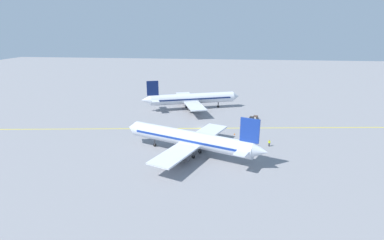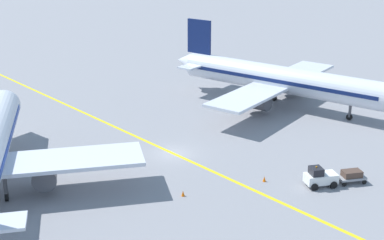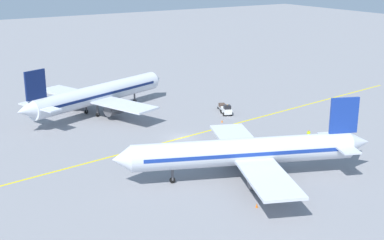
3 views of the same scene
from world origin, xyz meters
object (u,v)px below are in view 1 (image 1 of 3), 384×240
at_px(baggage_tug_white, 252,120).
at_px(baggage_cart_trailing, 255,117).
at_px(airplane_adjacent_stand, 191,99).
at_px(traffic_cone_near_nose, 234,134).
at_px(ground_crew_worker, 269,143).
at_px(traffic_cone_mid_apron, 240,125).
at_px(traffic_cone_by_wingtip, 165,168).
at_px(airplane_at_gate, 191,139).

xyz_separation_m(baggage_tug_white, baggage_cart_trailing, (3.08, -1.19, -0.14)).
height_order(airplane_adjacent_stand, traffic_cone_near_nose, airplane_adjacent_stand).
relative_size(baggage_tug_white, baggage_cart_trailing, 1.14).
bearing_deg(ground_crew_worker, traffic_cone_near_nose, 48.83).
bearing_deg(ground_crew_worker, airplane_adjacent_stand, 35.26).
height_order(baggage_tug_white, ground_crew_worker, baggage_tug_white).
distance_m(baggage_tug_white, traffic_cone_near_nose, 13.10).
bearing_deg(traffic_cone_mid_apron, traffic_cone_by_wingtip, 151.68).
bearing_deg(baggage_cart_trailing, traffic_cone_near_nose, 155.77).
relative_size(baggage_tug_white, traffic_cone_by_wingtip, 6.07).
distance_m(baggage_cart_trailing, traffic_cone_by_wingtip, 42.97).
relative_size(airplane_adjacent_stand, baggage_tug_white, 10.31).
bearing_deg(airplane_at_gate, baggage_tug_white, -30.71).
bearing_deg(traffic_cone_mid_apron, traffic_cone_near_nose, 166.97).
bearing_deg(traffic_cone_near_nose, ground_crew_worker, -131.17).
bearing_deg(baggage_tug_white, baggage_cart_trailing, -21.16).
xyz_separation_m(airplane_at_gate, airplane_adjacent_stand, (40.06, 4.78, 0.00)).
distance_m(traffic_cone_mid_apron, traffic_cone_by_wingtip, 34.68).
bearing_deg(airplane_adjacent_stand, baggage_cart_trailing, -116.18).
relative_size(airplane_at_gate, baggage_tug_white, 10.20).
bearing_deg(baggage_cart_trailing, ground_crew_worker, -175.89).
bearing_deg(traffic_cone_by_wingtip, ground_crew_worker, -56.57).
relative_size(baggage_tug_white, ground_crew_worker, 1.99).
bearing_deg(baggage_tug_white, airplane_at_gate, 149.29).
relative_size(ground_crew_worker, traffic_cone_by_wingtip, 3.05).
bearing_deg(traffic_cone_near_nose, baggage_tug_white, -25.01).
relative_size(airplane_adjacent_stand, baggage_cart_trailing, 11.75).
bearing_deg(baggage_cart_trailing, traffic_cone_by_wingtip, 150.29).
distance_m(airplane_at_gate, baggage_tug_white, 30.78).
distance_m(traffic_cone_near_nose, traffic_cone_mid_apron, 8.37).
bearing_deg(airplane_at_gate, baggage_cart_trailing, -29.78).
bearing_deg(airplane_at_gate, traffic_cone_by_wingtip, 150.58).
relative_size(airplane_adjacent_stand, traffic_cone_near_nose, 62.57).
relative_size(baggage_tug_white, traffic_cone_mid_apron, 6.07).
distance_m(airplane_adjacent_stand, traffic_cone_mid_apron, 24.43).
distance_m(airplane_adjacent_stand, baggage_cart_trailing, 24.27).
xyz_separation_m(airplane_at_gate, baggage_cart_trailing, (29.43, -16.84, -2.95)).
xyz_separation_m(baggage_cart_trailing, traffic_cone_mid_apron, (-6.78, 4.84, -0.49)).
height_order(traffic_cone_near_nose, traffic_cone_by_wingtip, same).
bearing_deg(airplane_adjacent_stand, ground_crew_worker, -144.74).
distance_m(baggage_tug_white, baggage_cart_trailing, 3.30).
bearing_deg(traffic_cone_near_nose, traffic_cone_by_wingtip, 146.94).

